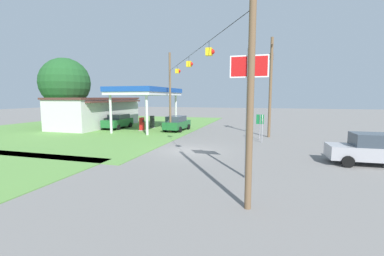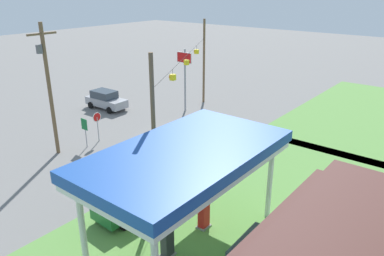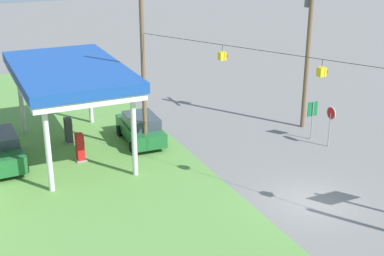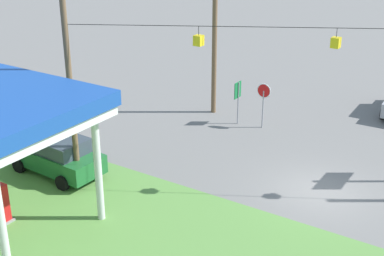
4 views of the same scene
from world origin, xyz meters
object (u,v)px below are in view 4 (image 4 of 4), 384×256
(fuel_pump_near, at_px, (1,204))
(route_sign, at_px, (238,94))
(stop_sign_roadside, at_px, (264,96))
(car_at_pumps_front, at_px, (56,155))
(utility_pole_main, at_px, (214,18))

(fuel_pump_near, relative_size, route_sign, 0.67)
(fuel_pump_near, xyz_separation_m, route_sign, (-2.68, -13.70, 0.94))
(stop_sign_roadside, bearing_deg, route_sign, -170.22)
(car_at_pumps_front, distance_m, stop_sign_roadside, 11.30)
(car_at_pumps_front, height_order, route_sign, route_sign)
(fuel_pump_near, bearing_deg, route_sign, -101.08)
(fuel_pump_near, xyz_separation_m, utility_pole_main, (-0.61, -14.55, 4.71))
(fuel_pump_near, bearing_deg, stop_sign_roadside, -106.39)
(fuel_pump_near, bearing_deg, car_at_pumps_front, -73.22)
(car_at_pumps_front, distance_m, route_sign, 10.48)
(stop_sign_roadside, distance_m, utility_pole_main, 5.10)
(car_at_pumps_front, distance_m, utility_pole_main, 11.63)
(fuel_pump_near, distance_m, route_sign, 13.99)
(fuel_pump_near, relative_size, car_at_pumps_front, 0.35)
(route_sign, bearing_deg, utility_pole_main, -22.31)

